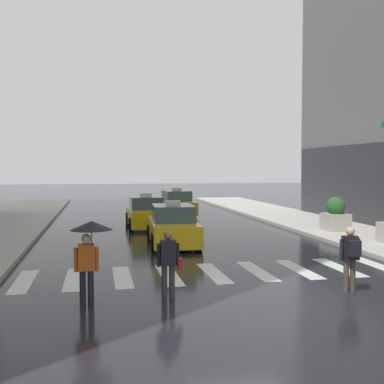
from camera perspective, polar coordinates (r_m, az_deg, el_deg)
ground_plane at (r=11.53m, az=6.30°, el=-12.89°), size 160.00×160.00×0.00m
crosswalk_markings at (r=14.33m, az=2.64°, el=-9.69°), size 11.30×2.80×0.01m
taxi_lead at (r=19.32m, az=-2.33°, el=-4.22°), size 2.09×4.61×1.80m
taxi_second at (r=24.97m, az=-5.59°, el=-2.59°), size 1.94×4.55×1.80m
taxi_third at (r=31.04m, az=-1.91°, el=-1.48°), size 2.13×4.63×1.80m
pedestrian_with_umbrella at (r=10.98m, az=-12.22°, el=-5.64°), size 0.96×0.96×1.94m
pedestrian_with_backpack at (r=12.66m, az=18.55°, el=-7.07°), size 0.55×0.43×1.65m
pedestrian_with_handbag at (r=11.40m, az=-2.82°, el=-8.23°), size 0.60×0.24×1.65m
planter_mid_block at (r=23.49m, az=16.91°, el=-2.69°), size 1.10×1.10×1.60m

